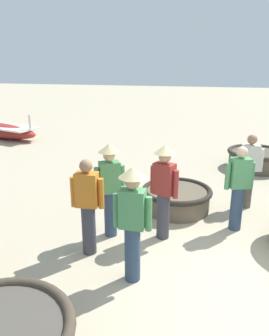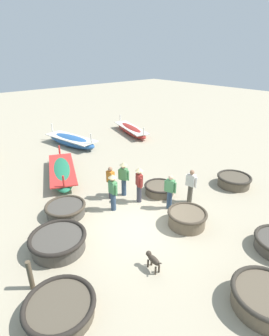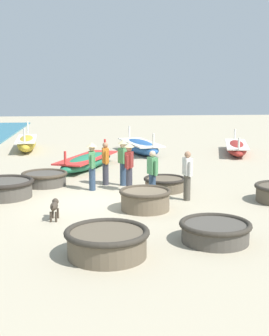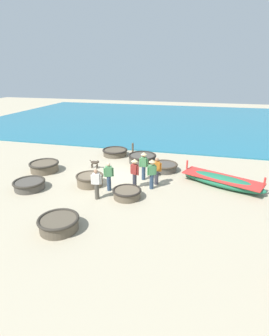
{
  "view_description": "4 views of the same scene",
  "coord_description": "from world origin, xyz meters",
  "px_view_note": "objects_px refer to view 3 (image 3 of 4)",
  "views": [
    {
      "loc": [
        -4.01,
        0.56,
        2.93
      ],
      "look_at": [
        1.93,
        2.08,
        0.96
      ],
      "focal_mm": 35.0,
      "sensor_mm": 36.0,
      "label": 1
    },
    {
      "loc": [
        -5.68,
        -6.23,
        6.27
      ],
      "look_at": [
        1.61,
        2.29,
        1.18
      ],
      "focal_mm": 28.0,
      "sensor_mm": 36.0,
      "label": 2
    },
    {
      "loc": [
        -0.27,
        -14.34,
        3.65
      ],
      "look_at": [
        1.31,
        1.84,
        0.71
      ],
      "focal_mm": 50.0,
      "sensor_mm": 36.0,
      "label": 3
    },
    {
      "loc": [
        13.68,
        4.59,
        6.06
      ],
      "look_at": [
        1.1,
        1.35,
        1.16
      ],
      "focal_mm": 28.0,
      "sensor_mm": 36.0,
      "label": 4
    }
  ],
  "objects_px": {
    "coracle_far_left": "(4,188)",
    "long_boat_green_hull": "(87,161)",
    "coracle_upturned": "(107,242)",
    "fisherman_by_coracle": "(105,162)",
    "coracle_weathered": "(215,231)",
    "coracle_nearest": "(145,199)",
    "long_boat_red_hull": "(140,146)",
    "fisherman_hauling": "(92,163)",
    "coracle_tilted": "(45,178)",
    "fisherman_standing_right": "(187,174)",
    "dog": "(54,206)",
    "long_boat_white_hull": "(27,143)",
    "fisherman_with_hat": "(129,164)",
    "fisherman_crouching": "(123,159)",
    "long_boat_ochre_hull": "(236,147)",
    "coracle_center": "(165,183)",
    "fisherman_standing_left": "(152,174)"
  },
  "relations": [
    {
      "from": "long_boat_white_hull",
      "to": "fisherman_crouching",
      "type": "bearing_deg",
      "value": -64.21
    },
    {
      "from": "long_boat_white_hull",
      "to": "fisherman_standing_right",
      "type": "height_order",
      "value": "fisherman_standing_right"
    },
    {
      "from": "coracle_far_left",
      "to": "long_boat_green_hull",
      "type": "bearing_deg",
      "value": 62.23
    },
    {
      "from": "coracle_weathered",
      "to": "long_boat_green_hull",
      "type": "bearing_deg",
      "value": 106.6
    },
    {
      "from": "coracle_weathered",
      "to": "long_boat_ochre_hull",
      "type": "distance_m",
      "value": 14.57
    },
    {
      "from": "long_boat_green_hull",
      "to": "fisherman_hauling",
      "type": "distance_m",
      "value": 4.42
    },
    {
      "from": "coracle_weathered",
      "to": "long_boat_red_hull",
      "type": "bearing_deg",
      "value": 90.73
    },
    {
      "from": "long_boat_green_hull",
      "to": "dog",
      "type": "bearing_deg",
      "value": -96.33
    },
    {
      "from": "fisherman_standing_right",
      "to": "fisherman_crouching",
      "type": "xyz_separation_m",
      "value": [
        -1.86,
        2.4,
        0.12
      ]
    },
    {
      "from": "fisherman_crouching",
      "to": "dog",
      "type": "bearing_deg",
      "value": -117.55
    },
    {
      "from": "fisherman_standing_left",
      "to": "fisherman_with_hat",
      "type": "bearing_deg",
      "value": 117.11
    },
    {
      "from": "long_boat_white_hull",
      "to": "dog",
      "type": "xyz_separation_m",
      "value": [
        2.49,
        -13.83,
        -0.04
      ]
    },
    {
      "from": "long_boat_green_hull",
      "to": "fisherman_hauling",
      "type": "height_order",
      "value": "fisherman_hauling"
    },
    {
      "from": "fisherman_by_coracle",
      "to": "long_boat_ochre_hull",
      "type": "bearing_deg",
      "value": 44.98
    },
    {
      "from": "coracle_center",
      "to": "fisherman_by_coracle",
      "type": "distance_m",
      "value": 2.37
    },
    {
      "from": "fisherman_crouching",
      "to": "dog",
      "type": "relative_size",
      "value": 2.44
    },
    {
      "from": "coracle_upturned",
      "to": "long_boat_red_hull",
      "type": "relative_size",
      "value": 0.39
    },
    {
      "from": "coracle_far_left",
      "to": "fisherman_standing_left",
      "type": "xyz_separation_m",
      "value": [
        4.77,
        -0.72,
        0.51
      ]
    },
    {
      "from": "coracle_nearest",
      "to": "long_boat_green_hull",
      "type": "height_order",
      "value": "long_boat_green_hull"
    },
    {
      "from": "coracle_weathered",
      "to": "long_boat_red_hull",
      "type": "xyz_separation_m",
      "value": [
        -0.18,
        14.3,
        0.1
      ]
    },
    {
      "from": "long_boat_ochre_hull",
      "to": "fisherman_by_coracle",
      "type": "xyz_separation_m",
      "value": [
        -7.21,
        -7.2,
        0.52
      ]
    },
    {
      "from": "coracle_upturned",
      "to": "fisherman_by_coracle",
      "type": "relative_size",
      "value": 1.17
    },
    {
      "from": "long_boat_green_hull",
      "to": "fisherman_standing_left",
      "type": "xyz_separation_m",
      "value": [
        2.08,
        -5.82,
        0.53
      ]
    },
    {
      "from": "long_boat_white_hull",
      "to": "fisherman_by_coracle",
      "type": "height_order",
      "value": "fisherman_by_coracle"
    },
    {
      "from": "coracle_center",
      "to": "long_boat_green_hull",
      "type": "distance_m",
      "value": 5.38
    },
    {
      "from": "coracle_nearest",
      "to": "fisherman_crouching",
      "type": "height_order",
      "value": "fisherman_crouching"
    },
    {
      "from": "fisherman_standing_left",
      "to": "coracle_tilted",
      "type": "bearing_deg",
      "value": 146.09
    },
    {
      "from": "fisherman_by_coracle",
      "to": "dog",
      "type": "relative_size",
      "value": 2.29
    },
    {
      "from": "long_boat_red_hull",
      "to": "long_boat_green_hull",
      "type": "distance_m",
      "value": 5.1
    },
    {
      "from": "fisherman_crouching",
      "to": "long_boat_ochre_hull",
      "type": "bearing_deg",
      "value": 48.19
    },
    {
      "from": "coracle_upturned",
      "to": "fisherman_standing_left",
      "type": "bearing_deg",
      "value": 71.52
    },
    {
      "from": "coracle_weathered",
      "to": "coracle_nearest",
      "type": "relative_size",
      "value": 1.11
    },
    {
      "from": "long_boat_ochre_hull",
      "to": "coracle_center",
      "type": "bearing_deg",
      "value": -121.97
    },
    {
      "from": "long_boat_red_hull",
      "to": "long_boat_green_hull",
      "type": "height_order",
      "value": "long_boat_red_hull"
    },
    {
      "from": "long_boat_red_hull",
      "to": "fisherman_crouching",
      "type": "height_order",
      "value": "fisherman_crouching"
    },
    {
      "from": "coracle_center",
      "to": "coracle_weathered",
      "type": "bearing_deg",
      "value": -86.61
    },
    {
      "from": "coracle_far_left",
      "to": "fisherman_with_hat",
      "type": "bearing_deg",
      "value": 7.2
    },
    {
      "from": "coracle_tilted",
      "to": "coracle_weathered",
      "type": "bearing_deg",
      "value": -55.74
    },
    {
      "from": "fisherman_standing_right",
      "to": "dog",
      "type": "distance_m",
      "value": 4.43
    },
    {
      "from": "coracle_upturned",
      "to": "fisherman_by_coracle",
      "type": "xyz_separation_m",
      "value": [
        0.24,
        7.21,
        0.51
      ]
    },
    {
      "from": "long_boat_ochre_hull",
      "to": "fisherman_hauling",
      "type": "bearing_deg",
      "value": -133.73
    },
    {
      "from": "coracle_far_left",
      "to": "fisherman_standing_right",
      "type": "height_order",
      "value": "fisherman_standing_right"
    },
    {
      "from": "coracle_far_left",
      "to": "dog",
      "type": "relative_size",
      "value": 2.84
    },
    {
      "from": "coracle_tilted",
      "to": "fisherman_by_coracle",
      "type": "distance_m",
      "value": 2.29
    },
    {
      "from": "fisherman_with_hat",
      "to": "fisherman_hauling",
      "type": "height_order",
      "value": "same"
    },
    {
      "from": "coracle_center",
      "to": "long_boat_red_hull",
      "type": "distance_m",
      "value": 8.92
    },
    {
      "from": "coracle_upturned",
      "to": "long_boat_ochre_hull",
      "type": "distance_m",
      "value": 16.22
    },
    {
      "from": "coracle_far_left",
      "to": "fisherman_standing_left",
      "type": "height_order",
      "value": "fisherman_standing_left"
    },
    {
      "from": "long_boat_white_hull",
      "to": "fisherman_standing_left",
      "type": "distance_m",
      "value": 13.0
    },
    {
      "from": "coracle_tilted",
      "to": "coracle_center",
      "type": "bearing_deg",
      "value": -16.84
    }
  ]
}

